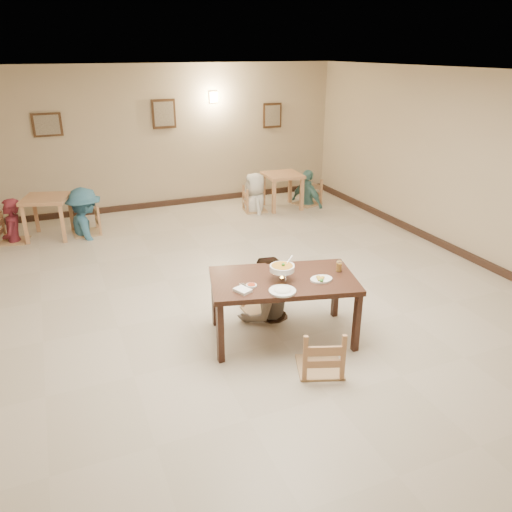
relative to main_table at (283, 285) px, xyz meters
name	(u,v)px	position (x,y,z in m)	size (l,w,h in m)	color
floor	(248,302)	(-0.05, 1.00, -0.71)	(10.00, 10.00, 0.00)	#BCAF9B
ceiling	(247,73)	(-0.05, 1.00, 2.29)	(10.00, 10.00, 0.00)	silver
wall_back	(160,138)	(-0.05, 6.00, 0.79)	(10.00, 10.00, 0.00)	tan
wall_right	(484,171)	(3.95, 1.00, 0.79)	(10.00, 10.00, 0.00)	tan
baseboard_back	(166,203)	(-0.05, 5.97, -0.65)	(8.00, 0.06, 0.12)	black
baseboard_right	(468,256)	(3.92, 1.00, -0.65)	(0.06, 10.00, 0.12)	black
picture_a	(47,125)	(-2.25, 5.96, 1.19)	(0.55, 0.04, 0.45)	#3A2313
picture_b	(164,114)	(0.05, 5.96, 1.29)	(0.50, 0.04, 0.60)	#3A2313
picture_c	(272,116)	(2.55, 5.96, 1.14)	(0.45, 0.04, 0.55)	#3A2313
wall_sconce	(213,97)	(1.15, 5.96, 1.59)	(0.16, 0.05, 0.22)	#FFD88C
main_table	(283,285)	(0.00, 0.00, 0.00)	(1.87, 1.34, 0.79)	#3A1D13
chair_far	(261,280)	(0.01, 0.68, -0.25)	(0.43, 0.43, 0.93)	tan
chair_near	(322,328)	(0.10, -0.75, -0.19)	(0.48, 0.48, 1.03)	tan
main_diner	(266,258)	(0.03, 0.58, 0.11)	(0.80, 0.62, 1.64)	gray
curry_warmer	(282,268)	(-0.04, -0.04, 0.23)	(0.32, 0.28, 0.26)	silver
rice_plate_far	(282,266)	(0.13, 0.30, 0.10)	(0.31, 0.31, 0.07)	white
rice_plate_near	(282,291)	(-0.16, -0.31, 0.10)	(0.30, 0.30, 0.07)	white
fried_plate	(321,279)	(0.38, -0.22, 0.10)	(0.27, 0.27, 0.06)	white
chili_dish	(251,285)	(-0.42, -0.05, 0.09)	(0.12, 0.12, 0.03)	white
napkin_cutlery	(243,290)	(-0.56, -0.13, 0.10)	(0.22, 0.29, 0.03)	white
drink_glass	(339,266)	(0.70, -0.08, 0.15)	(0.07, 0.07, 0.14)	white
bg_table_left	(46,204)	(-2.48, 4.84, -0.08)	(0.96, 0.96, 0.77)	tan
bg_table_right	(283,180)	(2.31, 4.84, -0.08)	(0.81, 0.81, 0.77)	tan
bg_chair_ll	(10,216)	(-3.11, 4.83, -0.22)	(0.46, 0.46, 0.99)	tan
bg_chair_lr	(84,208)	(-1.85, 4.77, -0.19)	(0.49, 0.49, 1.04)	tan
bg_chair_rl	(255,188)	(1.67, 4.87, -0.21)	(0.47, 0.47, 1.00)	tan
bg_chair_rr	(308,181)	(2.95, 4.87, -0.18)	(0.50, 0.50, 1.07)	tan
bg_diner_a	(6,199)	(-3.11, 4.83, 0.10)	(0.59, 0.39, 1.61)	maroon
bg_diner_b	(81,188)	(-1.85, 4.77, 0.18)	(1.15, 0.66, 1.78)	teal
bg_diner_c	(255,173)	(1.67, 4.87, 0.12)	(0.81, 0.53, 1.66)	silver
bg_diner_d	(308,170)	(2.95, 4.87, 0.07)	(0.92, 0.38, 1.56)	#56908C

